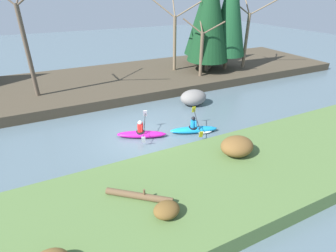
# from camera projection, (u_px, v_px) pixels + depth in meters

# --- Properties ---
(ground_plane) EXTENTS (90.00, 90.00, 0.00)m
(ground_plane) POSITION_uv_depth(u_px,v_px,m) (142.00, 138.00, 14.44)
(ground_plane) COLOR slate
(riverbank_near) EXTENTS (44.00, 5.32, 0.73)m
(riverbank_near) POSITION_uv_depth(u_px,v_px,m) (191.00, 192.00, 10.03)
(riverbank_near) COLOR #56753D
(riverbank_near) RESTS_ON ground
(riverbank_far) EXTENTS (44.00, 9.45, 0.68)m
(riverbank_far) POSITION_uv_depth(u_px,v_px,m) (101.00, 83.00, 21.73)
(riverbank_far) COLOR #473D2D
(riverbank_far) RESTS_ON ground
(conifer_tree_left) EXTENTS (3.63, 3.63, 8.76)m
(conifer_tree_left) POSITION_uv_depth(u_px,v_px,m) (210.00, 13.00, 21.65)
(conifer_tree_left) COLOR brown
(conifer_tree_left) RESTS_ON riverbank_far
(conifer_tree_mid_left) EXTENTS (2.49, 2.49, 5.66)m
(conifer_tree_mid_left) POSITION_uv_depth(u_px,v_px,m) (212.00, 32.00, 23.15)
(conifer_tree_mid_left) COLOR brown
(conifer_tree_mid_left) RESTS_ON riverbank_far
(conifer_tree_centre) EXTENTS (3.63, 3.63, 7.37)m
(conifer_tree_centre) POSITION_uv_depth(u_px,v_px,m) (205.00, 19.00, 24.18)
(conifer_tree_centre) COLOR brown
(conifer_tree_centre) RESTS_ON riverbank_far
(conifer_tree_mid_right) EXTENTS (3.19, 3.19, 8.92)m
(conifer_tree_mid_right) POSITION_uv_depth(u_px,v_px,m) (231.00, 9.00, 22.19)
(conifer_tree_mid_right) COLOR brown
(conifer_tree_mid_right) RESTS_ON riverbank_far
(bare_tree_upstream) EXTENTS (4.28, 4.23, 7.83)m
(bare_tree_upstream) POSITION_uv_depth(u_px,v_px,m) (26.00, 41.00, 16.71)
(bare_tree_upstream) COLOR brown
(bare_tree_upstream) RESTS_ON riverbank_far
(bare_tree_mid_upstream) EXTENTS (3.40, 3.36, 6.16)m
(bare_tree_mid_upstream) POSITION_uv_depth(u_px,v_px,m) (175.00, 37.00, 22.92)
(bare_tree_mid_upstream) COLOR #7A664C
(bare_tree_mid_upstream) RESTS_ON riverbank_far
(bare_tree_mid_downstream) EXTENTS (2.65, 2.62, 4.73)m
(bare_tree_mid_downstream) POSITION_uv_depth(u_px,v_px,m) (202.00, 49.00, 21.55)
(bare_tree_mid_downstream) COLOR brown
(bare_tree_mid_downstream) RESTS_ON riverbank_far
(bare_tree_downstream) EXTENTS (3.50, 3.46, 6.35)m
(bare_tree_downstream) POSITION_uv_depth(u_px,v_px,m) (247.00, 34.00, 23.76)
(bare_tree_downstream) COLOR #7A664C
(bare_tree_downstream) RESTS_ON riverbank_far
(shrub_clump_second) EXTENTS (0.88, 0.73, 0.48)m
(shrub_clump_second) POSITION_uv_depth(u_px,v_px,m) (167.00, 210.00, 8.42)
(shrub_clump_second) COLOR brown
(shrub_clump_second) RESTS_ON riverbank_near
(shrub_clump_third) EXTENTS (1.51, 1.26, 0.82)m
(shrub_clump_third) POSITION_uv_depth(u_px,v_px,m) (237.00, 146.00, 11.52)
(shrub_clump_third) COLOR brown
(shrub_clump_third) RESTS_ON riverbank_near
(kayaker_lead) EXTENTS (2.75, 2.02, 1.20)m
(kayaker_lead) POSITION_uv_depth(u_px,v_px,m) (196.00, 129.00, 14.91)
(kayaker_lead) COLOR #1993D6
(kayaker_lead) RESTS_ON ground
(kayaker_middle) EXTENTS (2.70, 1.95, 1.20)m
(kayaker_middle) POSITION_uv_depth(u_px,v_px,m) (142.00, 134.00, 14.41)
(kayaker_middle) COLOR #C61999
(kayaker_middle) RESTS_ON ground
(boulder_midstream) EXTENTS (1.90, 1.49, 1.07)m
(boulder_midstream) POSITION_uv_depth(u_px,v_px,m) (193.00, 98.00, 18.35)
(boulder_midstream) COLOR gray
(boulder_midstream) RESTS_ON ground
(driftwood_log) EXTENTS (2.04, 1.70, 0.44)m
(driftwood_log) POSITION_uv_depth(u_px,v_px,m) (139.00, 196.00, 9.15)
(driftwood_log) COLOR brown
(driftwood_log) RESTS_ON riverbank_near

